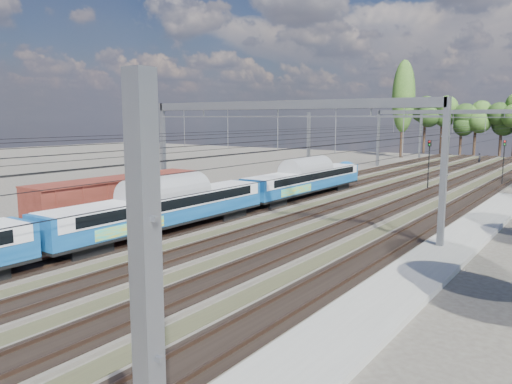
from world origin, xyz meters
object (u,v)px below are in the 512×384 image
Objects in this scene: emu_train at (161,203)px; signal_near at (429,159)px; worker at (480,158)px; freight_boxcar at (119,198)px; signal_far at (504,157)px.

signal_near reaches higher than emu_train.
emu_train is at bearing -162.95° from worker.
freight_boxcar reaches higher than worker.
signal_near is at bearing -154.60° from worker.
worker is 0.34× the size of signal_near.
emu_train is 69.58m from worker.
signal_far reaches higher than emu_train.
signal_near reaches higher than signal_far.
signal_far is (8.18, -28.60, 2.40)m from worker.
worker is (10.23, 69.03, -1.20)m from freight_boxcar.
worker is 29.84m from signal_far.
emu_train is 32.41m from signal_near.
emu_train is 30.48× the size of worker.
signal_near is (2.40, -37.98, 2.53)m from worker.
freight_boxcar is at bearing -90.06° from signal_near.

